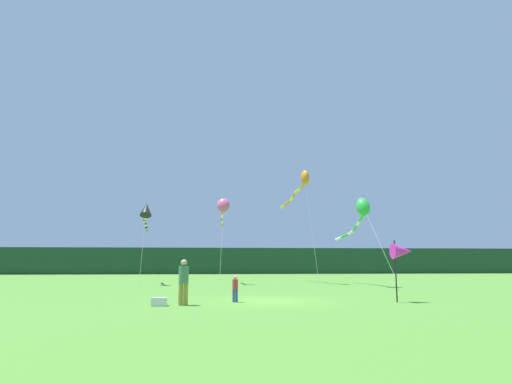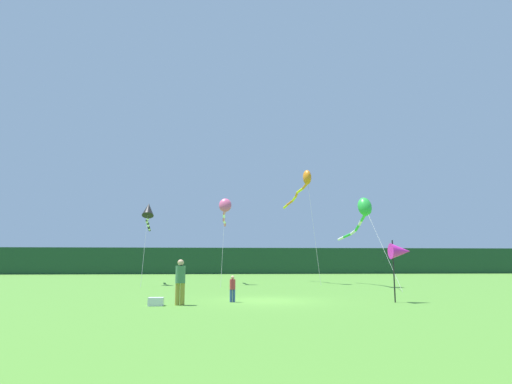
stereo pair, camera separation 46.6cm
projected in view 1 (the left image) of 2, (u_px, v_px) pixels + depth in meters
The scene contains 10 objects.
ground_plane at pixel (268, 301), 19.80m from camera, with size 120.00×120.00×0.00m, color #4C842D.
distant_treeline at pixel (231, 261), 64.33m from camera, with size 108.00×3.72×3.74m, color #1E4228.
person_adult at pixel (184, 280), 17.85m from camera, with size 0.41×0.41×1.85m.
person_child at pixel (235, 287), 19.16m from camera, with size 0.25×0.25×1.15m.
cooler_box at pixel (159, 302), 17.46m from camera, with size 0.60×0.43×0.33m, color silver.
banner_flag_pole at pixel (402, 252), 19.42m from camera, with size 0.90×0.70×2.70m.
kite_green at pixel (361, 211), 31.78m from camera, with size 1.09×11.59×6.50m.
kite_black at pixel (146, 212), 34.07m from camera, with size 1.13×7.15×6.48m.
kite_rainbow at pixel (223, 207), 34.90m from camera, with size 1.08×6.39×6.86m.
kite_orange at pixel (302, 183), 36.58m from camera, with size 1.62×8.43×9.33m.
Camera 1 is at (-2.48, -20.19, 1.76)m, focal length 30.55 mm.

